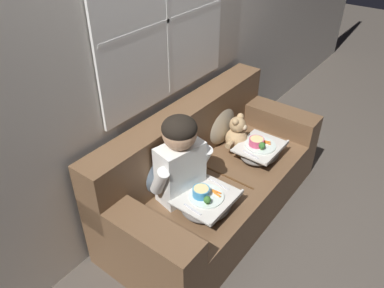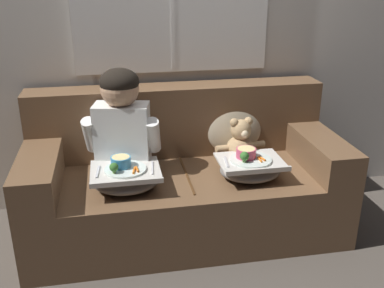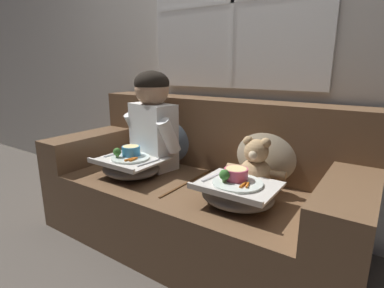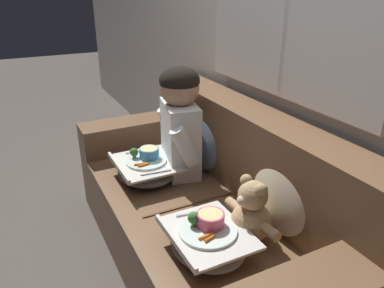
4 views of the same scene
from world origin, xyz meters
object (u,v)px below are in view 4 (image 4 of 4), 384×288
Objects in this scene: lap_tray_teddy at (207,240)px; teddy_bear at (251,215)px; child_figure at (180,116)px; couch at (210,213)px; throw_pillow_behind_child at (205,136)px; throw_pillow_behind_teddy at (283,192)px; lap_tray_child at (147,169)px.

teddy_bear is at bearing 89.33° from lap_tray_teddy.
teddy_bear is at bearing -0.24° from child_figure.
couch reaches higher than throw_pillow_behind_child.
throw_pillow_behind_teddy reaches higher than teddy_bear.
lap_tray_child is at bearing -163.73° from teddy_bear.
teddy_bear reaches higher than lap_tray_child.
throw_pillow_behind_child is 1.11× the size of lap_tray_child.
throw_pillow_behind_child reaches higher than lap_tray_teddy.
lap_tray_teddy is at bearing -90.30° from throw_pillow_behind_teddy.
lap_tray_child is (-0.00, -0.38, -0.13)m from throw_pillow_behind_child.
throw_pillow_behind_child is 1.32× the size of teddy_bear.
teddy_bear is (0.72, -0.00, -0.22)m from child_figure.
couch is 5.81× the size of teddy_bear.
couch is 4.41× the size of throw_pillow_behind_child.
lap_tray_child is (-0.36, -0.22, 0.15)m from couch.
child_figure is 0.36m from lap_tray_child.
lap_tray_child is at bearing -180.00° from lap_tray_teddy.
throw_pillow_behind_child reaches higher than teddy_bear.
child_figure is (-0.00, -0.17, 0.15)m from throw_pillow_behind_child.
throw_pillow_behind_child is 0.75m from teddy_bear.
teddy_bear is (0.36, -0.01, 0.21)m from couch.
couch is 0.49m from throw_pillow_behind_teddy.
child_figure is at bearing -90.08° from throw_pillow_behind_child.
throw_pillow_behind_child is at bearing 152.14° from lap_tray_teddy.
couch is at bearing 30.92° from lap_tray_child.
child_figure reaches higher than lap_tray_child.
couch is 0.45m from lap_tray_child.
teddy_bear is 0.84× the size of lap_tray_child.
lap_tray_child is at bearing -90.25° from throw_pillow_behind_child.
throw_pillow_behind_teddy is at bearing 90.15° from teddy_bear.
child_figure is at bearing 89.62° from lap_tray_child.
teddy_bear reaches higher than lap_tray_teddy.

